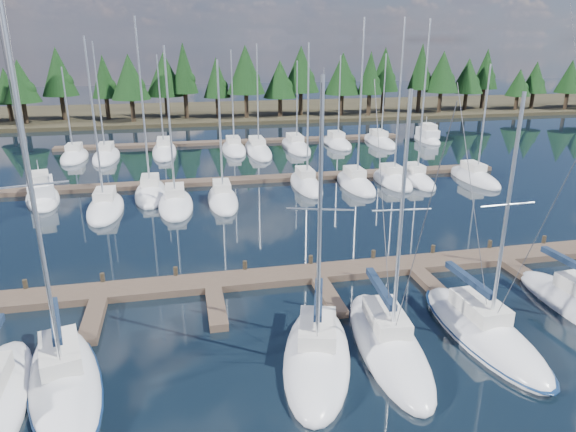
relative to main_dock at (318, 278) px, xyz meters
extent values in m
plane|color=black|center=(0.00, 12.64, -0.20)|extent=(260.00, 260.00, 0.00)
cube|color=#312B1B|center=(0.00, 72.64, 0.10)|extent=(220.00, 30.00, 0.60)
cube|color=brown|center=(0.00, 0.64, 0.00)|extent=(44.00, 2.00, 0.40)
cube|color=brown|center=(-12.00, -2.36, 0.00)|extent=(0.90, 4.00, 0.40)
cube|color=brown|center=(-6.00, -2.36, 0.00)|extent=(0.90, 4.00, 0.40)
cube|color=brown|center=(0.00, -2.36, 0.00)|extent=(0.90, 4.00, 0.40)
cube|color=brown|center=(6.00, -2.36, 0.00)|extent=(0.90, 4.00, 0.40)
cube|color=brown|center=(12.00, -2.36, 0.00)|extent=(0.90, 4.00, 0.40)
cylinder|color=#33291C|center=(-16.00, 1.64, 0.25)|extent=(0.26, 0.26, 0.90)
cylinder|color=#33291C|center=(-12.00, 1.64, 0.25)|extent=(0.26, 0.26, 0.90)
cylinder|color=#33291C|center=(-8.00, 1.64, 0.25)|extent=(0.26, 0.26, 0.90)
cylinder|color=#33291C|center=(-4.00, 1.64, 0.25)|extent=(0.26, 0.26, 0.90)
cylinder|color=#33291C|center=(0.00, 1.64, 0.25)|extent=(0.26, 0.26, 0.90)
cylinder|color=#33291C|center=(4.00, 1.64, 0.25)|extent=(0.26, 0.26, 0.90)
cylinder|color=#33291C|center=(8.00, 1.64, 0.25)|extent=(0.26, 0.26, 0.90)
cylinder|color=#33291C|center=(12.00, 1.64, 0.25)|extent=(0.26, 0.26, 0.90)
cylinder|color=#33291C|center=(16.00, 1.64, 0.25)|extent=(0.26, 0.26, 0.90)
cube|color=brown|center=(0.00, 22.64, 0.00)|extent=(50.00, 1.80, 0.40)
cube|color=brown|center=(0.00, 42.64, 0.00)|extent=(46.00, 1.80, 0.40)
ellipsoid|color=silver|center=(-12.41, -7.15, -0.05)|extent=(4.74, 9.29, 1.90)
cube|color=silver|center=(-12.52, -6.71, 1.15)|extent=(2.12, 3.12, 0.70)
cylinder|color=silver|center=(-12.31, -7.58, 7.63)|extent=(0.19, 0.19, 13.66)
cylinder|color=silver|center=(-12.77, -5.67, 1.90)|extent=(1.05, 3.84, 0.12)
cube|color=#132136|center=(-12.77, -5.67, 2.05)|extent=(1.23, 3.72, 0.30)
cylinder|color=silver|center=(-12.31, -7.58, 8.31)|extent=(2.37, 0.65, 0.07)
cylinder|color=#3F3F44|center=(-11.85, -9.44, 7.48)|extent=(0.95, 3.76, 13.97)
cylinder|color=#3F3F44|center=(-12.87, -5.29, 7.48)|extent=(1.16, 4.62, 13.97)
ellipsoid|color=#0D2244|center=(-12.41, -7.15, 0.02)|extent=(4.93, 9.66, 0.18)
ellipsoid|color=silver|center=(-2.05, -7.53, -0.05)|extent=(5.15, 9.05, 1.90)
cube|color=silver|center=(-1.93, -7.12, 1.15)|extent=(2.28, 3.08, 0.70)
cylinder|color=silver|center=(-2.17, -7.94, 6.32)|extent=(0.20, 0.20, 11.06)
cylinder|color=silver|center=(-1.65, -6.13, 1.90)|extent=(1.17, 3.66, 0.12)
cube|color=#132136|center=(-1.65, -6.13, 2.05)|extent=(1.34, 3.56, 0.30)
cylinder|color=silver|center=(-2.17, -7.94, 6.88)|extent=(2.50, 0.79, 0.07)
cylinder|color=#3F3F44|center=(-2.69, -9.71, 6.17)|extent=(1.06, 3.58, 11.37)
cylinder|color=#3F3F44|center=(-1.54, -5.75, 6.17)|extent=(1.30, 4.41, 11.37)
ellipsoid|color=silver|center=(1.31, -7.30, -0.05)|extent=(3.52, 9.53, 1.90)
cube|color=silver|center=(1.36, -6.84, 1.15)|extent=(1.74, 3.10, 0.70)
cylinder|color=silver|center=(1.27, -7.76, 6.04)|extent=(0.17, 0.17, 10.48)
cylinder|color=silver|center=(1.46, -5.72, 1.90)|extent=(0.49, 4.09, 0.12)
cube|color=#132136|center=(1.46, -5.72, 2.05)|extent=(0.70, 3.93, 0.30)
cylinder|color=silver|center=(1.27, -7.76, 6.56)|extent=(2.42, 0.29, 0.07)
cylinder|color=#3F3F44|center=(1.09, -9.76, 5.89)|extent=(0.39, 4.02, 10.79)
cylinder|color=#3F3F44|center=(1.49, -5.30, 5.89)|extent=(0.48, 4.95, 10.79)
ellipsoid|color=silver|center=(6.05, -7.27, -0.05)|extent=(3.23, 9.12, 1.90)
cube|color=silver|center=(6.03, -6.82, 1.15)|extent=(1.69, 2.95, 0.70)
cylinder|color=silver|center=(6.07, -7.72, 5.94)|extent=(0.17, 0.17, 10.29)
cylinder|color=silver|center=(5.98, -5.74, 1.90)|extent=(0.29, 3.97, 0.12)
cube|color=#132136|center=(5.98, -5.74, 2.05)|extent=(0.51, 3.80, 0.30)
cylinder|color=silver|center=(6.07, -7.72, 6.45)|extent=(2.57, 0.18, 0.07)
cylinder|color=#3F3F44|center=(6.15, -9.65, 5.79)|extent=(0.19, 3.90, 10.60)
cylinder|color=#3F3F44|center=(5.97, -5.33, 5.79)|extent=(0.23, 4.80, 10.60)
ellipsoid|color=#0D2244|center=(6.05, -7.27, 0.02)|extent=(3.36, 9.49, 0.18)
cylinder|color=silver|center=(12.22, -5.20, 1.90)|extent=(0.40, 4.48, 0.12)
cube|color=#132136|center=(12.22, -5.20, 2.05)|extent=(0.62, 4.29, 0.30)
ellipsoid|color=silver|center=(-13.56, 15.94, -0.05)|extent=(2.77, 8.20, 1.90)
cube|color=silver|center=(-13.56, 16.35, 1.15)|extent=(1.52, 2.62, 0.70)
cylinder|color=silver|center=(-13.56, 15.53, 7.04)|extent=(0.16, 0.16, 12.48)
ellipsoid|color=silver|center=(-10.14, 19.61, -0.05)|extent=(2.76, 8.47, 1.90)
cube|color=silver|center=(-10.14, 20.03, 1.15)|extent=(1.52, 2.71, 0.70)
cylinder|color=silver|center=(-10.14, 19.18, 7.80)|extent=(0.16, 0.16, 14.01)
ellipsoid|color=silver|center=(-7.97, 15.85, -0.05)|extent=(2.82, 8.17, 1.90)
cube|color=silver|center=(-7.97, 16.26, 1.15)|extent=(1.55, 2.62, 0.70)
cylinder|color=silver|center=(-7.97, 15.44, 6.71)|extent=(0.16, 0.16, 11.82)
ellipsoid|color=silver|center=(-4.02, 16.39, -0.05)|extent=(2.52, 8.13, 1.90)
cube|color=silver|center=(-4.02, 16.80, 1.15)|extent=(1.38, 2.60, 0.70)
cylinder|color=silver|center=(-4.02, 15.98, 6.18)|extent=(0.16, 0.16, 10.76)
ellipsoid|color=silver|center=(4.13, 19.64, -0.05)|extent=(2.46, 8.35, 1.90)
cube|color=silver|center=(4.13, 20.06, 1.15)|extent=(1.35, 2.67, 0.70)
cylinder|color=silver|center=(4.13, 19.22, 6.80)|extent=(0.16, 0.16, 12.00)
ellipsoid|color=silver|center=(8.78, 18.84, -0.05)|extent=(2.69, 8.29, 1.90)
cube|color=silver|center=(8.78, 19.26, 1.15)|extent=(1.48, 2.65, 0.70)
cylinder|color=silver|center=(8.78, 18.43, 7.82)|extent=(0.16, 0.16, 14.05)
ellipsoid|color=silver|center=(12.67, 19.27, -0.05)|extent=(2.81, 7.21, 1.90)
cube|color=silver|center=(12.67, 19.63, 1.15)|extent=(1.55, 2.31, 0.70)
cylinder|color=silver|center=(12.67, 18.91, 7.86)|extent=(0.16, 0.16, 14.12)
ellipsoid|color=silver|center=(15.04, 19.20, -0.05)|extent=(2.43, 7.39, 1.90)
cube|color=silver|center=(15.04, 19.57, 1.15)|extent=(1.34, 2.36, 0.70)
cylinder|color=silver|center=(15.04, 18.83, 7.81)|extent=(0.16, 0.16, 14.02)
ellipsoid|color=silver|center=(21.08, 18.58, -0.05)|extent=(2.60, 8.25, 1.90)
cube|color=silver|center=(21.08, 18.99, 1.15)|extent=(1.43, 2.64, 0.70)
cylinder|color=silver|center=(21.08, 18.17, 5.86)|extent=(0.16, 0.16, 10.12)
ellipsoid|color=silver|center=(-19.52, 36.98, -0.05)|extent=(2.89, 7.82, 1.90)
cube|color=silver|center=(-19.52, 37.38, 1.15)|extent=(1.59, 2.50, 0.70)
cylinder|color=silver|center=(-19.52, 36.59, 5.50)|extent=(0.16, 0.16, 9.41)
ellipsoid|color=silver|center=(-15.91, 36.47, -0.05)|extent=(2.92, 9.41, 1.90)
cube|color=silver|center=(-15.91, 36.94, 1.15)|extent=(1.61, 3.01, 0.70)
cylinder|color=silver|center=(-15.91, 36.00, 6.83)|extent=(0.16, 0.16, 12.07)
ellipsoid|color=silver|center=(-9.28, 38.26, -0.05)|extent=(2.89, 11.09, 1.90)
cube|color=silver|center=(-9.28, 38.82, 1.15)|extent=(1.59, 3.55, 0.70)
cylinder|color=silver|center=(-9.28, 37.71, 6.11)|extent=(0.16, 0.16, 10.62)
ellipsoid|color=silver|center=(-0.77, 37.63, -0.05)|extent=(2.88, 8.89, 1.90)
cube|color=silver|center=(-0.77, 38.07, 1.15)|extent=(1.58, 2.84, 0.70)
cylinder|color=silver|center=(-0.77, 37.18, 6.37)|extent=(0.16, 0.16, 11.14)
ellipsoid|color=silver|center=(2.08, 36.31, -0.05)|extent=(2.90, 11.82, 1.90)
cube|color=silver|center=(2.08, 36.91, 1.15)|extent=(1.59, 3.78, 0.70)
cylinder|color=silver|center=(2.08, 35.72, 6.69)|extent=(0.16, 0.16, 11.78)
ellipsoid|color=silver|center=(7.20, 37.65, -0.05)|extent=(2.99, 10.78, 1.90)
cube|color=silver|center=(7.20, 38.19, 1.15)|extent=(1.64, 3.45, 0.70)
cylinder|color=silver|center=(7.20, 37.11, 5.72)|extent=(0.16, 0.16, 9.84)
ellipsoid|color=silver|center=(13.05, 38.76, -0.05)|extent=(2.99, 8.57, 1.90)
cube|color=silver|center=(13.05, 39.19, 1.15)|extent=(1.64, 2.74, 0.70)
cylinder|color=silver|center=(13.05, 38.33, 5.99)|extent=(0.16, 0.16, 10.40)
ellipsoid|color=silver|center=(18.99, 38.60, -0.05)|extent=(2.75, 9.75, 1.90)
cube|color=silver|center=(18.99, 39.09, 1.15)|extent=(1.51, 3.12, 0.70)
cylinder|color=silver|center=(18.99, 38.12, 6.08)|extent=(0.16, 0.16, 10.57)
ellipsoid|color=silver|center=(-19.31, 20.29, -0.10)|extent=(4.57, 8.59, 1.64)
cube|color=silver|center=(-19.31, 20.29, 0.98)|extent=(3.04, 4.85, 1.09)
cube|color=silver|center=(-19.22, 19.89, 1.89)|extent=(2.13, 3.14, 0.82)
cylinder|color=silver|center=(-19.50, 21.09, 2.43)|extent=(0.10, 0.10, 1.45)
ellipsoid|color=silver|center=(26.22, 39.30, -0.10)|extent=(3.42, 7.96, 1.55)
cube|color=silver|center=(26.22, 39.30, 0.91)|extent=(2.39, 4.44, 1.03)
cube|color=silver|center=(26.17, 38.92, 1.77)|extent=(1.71, 2.84, 0.77)
cylinder|color=silver|center=(26.30, 40.07, 2.29)|extent=(0.09, 0.09, 1.37)
cylinder|color=black|center=(-34.08, 66.04, 1.83)|extent=(0.70, 0.70, 2.88)
cone|color=black|center=(-34.08, 66.04, 6.07)|extent=(4.45, 4.45, 5.59)
ellipsoid|color=black|center=(-33.58, 66.04, 4.79)|extent=(2.67, 2.67, 2.67)
cylinder|color=black|center=(-31.03, 62.85, 2.07)|extent=(0.70, 0.70, 3.34)
cone|color=black|center=(-31.03, 62.85, 6.98)|extent=(5.63, 5.63, 6.49)
ellipsoid|color=black|center=(-30.53, 62.85, 5.50)|extent=(3.38, 3.38, 3.38)
cylinder|color=black|center=(-25.93, 65.98, 2.37)|extent=(0.70, 0.70, 3.94)
cone|color=black|center=(-25.93, 65.98, 8.17)|extent=(5.68, 5.68, 7.66)
ellipsoid|color=black|center=(-25.43, 65.98, 6.41)|extent=(3.41, 3.41, 3.41)
cylinder|color=black|center=(-18.82, 65.15, 2.16)|extent=(0.70, 0.70, 3.52)
cone|color=black|center=(-18.82, 65.15, 7.35)|extent=(4.34, 4.34, 6.85)
ellipsoid|color=black|center=(-18.32, 65.15, 5.78)|extent=(2.61, 2.61, 2.61)
cylinder|color=black|center=(-14.50, 61.45, 2.19)|extent=(0.70, 0.70, 3.59)
cone|color=black|center=(-14.50, 61.45, 7.47)|extent=(6.14, 6.14, 6.97)
ellipsoid|color=black|center=(-14.00, 61.45, 5.87)|extent=(3.69, 3.69, 3.69)
cylinder|color=black|center=(-9.13, 65.04, 2.22)|extent=(0.70, 0.70, 3.65)
cone|color=black|center=(-9.13, 65.04, 7.60)|extent=(6.53, 6.53, 7.10)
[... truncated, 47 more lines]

